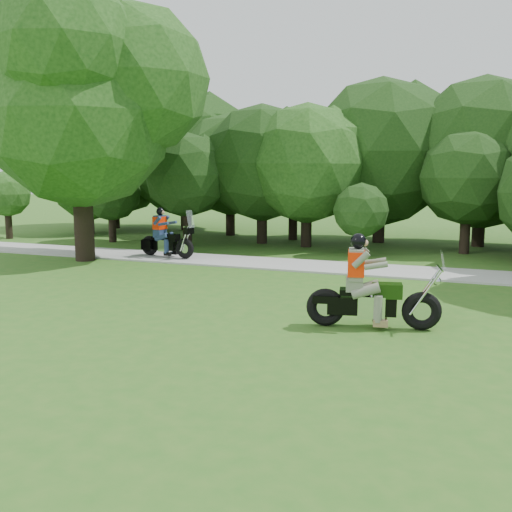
# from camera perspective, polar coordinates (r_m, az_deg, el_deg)

# --- Properties ---
(ground) EXTENTS (100.00, 100.00, 0.00)m
(ground) POSITION_cam_1_polar(r_m,az_deg,el_deg) (10.67, 8.09, -8.83)
(ground) COLOR #2B601B
(ground) RESTS_ON ground
(walkway) EXTENTS (60.00, 2.20, 0.06)m
(walkway) POSITION_cam_1_polar(r_m,az_deg,el_deg) (18.35, 13.62, -1.48)
(walkway) COLOR gray
(walkway) RESTS_ON ground
(tree_line) EXTENTS (39.11, 11.48, 7.28)m
(tree_line) POSITION_cam_1_polar(r_m,az_deg,el_deg) (24.76, 18.83, 9.23)
(tree_line) COLOR black
(tree_line) RESTS_ON ground
(big_tree_west) EXTENTS (8.64, 6.56, 9.96)m
(big_tree_west) POSITION_cam_1_polar(r_m,az_deg,el_deg) (21.22, -16.87, 15.27)
(big_tree_west) COLOR black
(big_tree_west) RESTS_ON ground
(chopper_motorcycle) EXTENTS (2.69, 0.97, 1.93)m
(chopper_motorcycle) POSITION_cam_1_polar(r_m,az_deg,el_deg) (11.74, 11.01, -3.69)
(chopper_motorcycle) COLOR black
(chopper_motorcycle) RESTS_ON ground
(touring_motorcycle) EXTENTS (2.33, 0.92, 1.77)m
(touring_motorcycle) POSITION_cam_1_polar(r_m,az_deg,el_deg) (20.76, -9.23, 1.70)
(touring_motorcycle) COLOR black
(touring_motorcycle) RESTS_ON walkway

